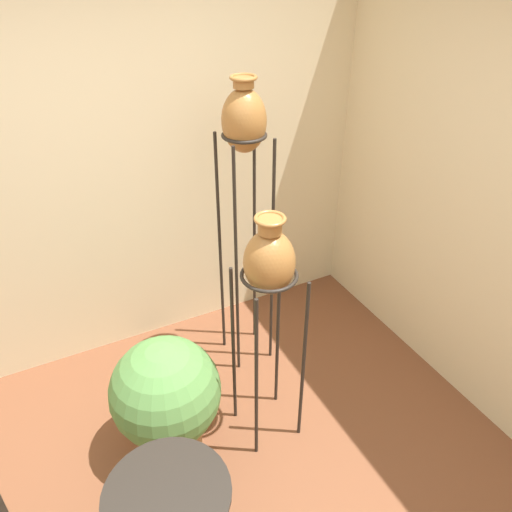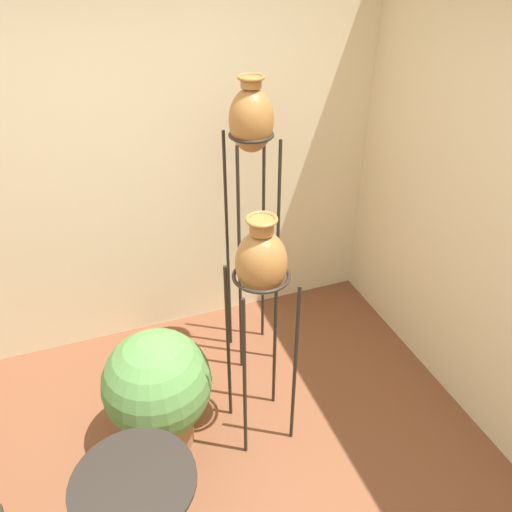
% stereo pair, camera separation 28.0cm
% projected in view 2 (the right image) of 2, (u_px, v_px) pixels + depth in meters
% --- Properties ---
extents(wall_back, '(7.63, 0.06, 2.70)m').
position_uv_depth(wall_back, '(112.00, 161.00, 3.13)').
color(wall_back, beige).
rests_on(wall_back, ground_plane).
extents(vase_stand_tall, '(0.27, 0.27, 1.93)m').
position_uv_depth(vase_stand_tall, '(251.00, 135.00, 2.76)').
color(vase_stand_tall, '#28231E').
rests_on(vase_stand_tall, ground_plane).
extents(vase_stand_medium, '(0.31, 0.31, 1.45)m').
position_uv_depth(vase_stand_medium, '(261.00, 269.00, 2.45)').
color(vase_stand_medium, '#28231E').
rests_on(vase_stand_medium, ground_plane).
extents(side_table, '(0.51, 0.51, 0.72)m').
position_uv_depth(side_table, '(139.00, 508.00, 2.10)').
color(side_table, '#28231E').
rests_on(side_table, ground_plane).
extents(potted_plant, '(0.60, 0.60, 0.78)m').
position_uv_depth(potted_plant, '(158.00, 388.00, 2.76)').
color(potted_plant, olive).
rests_on(potted_plant, ground_plane).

